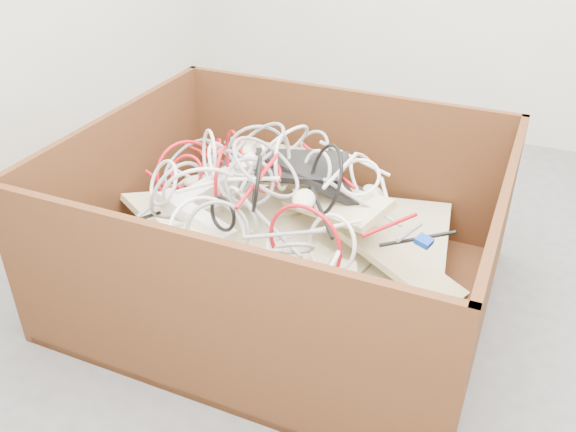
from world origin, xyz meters
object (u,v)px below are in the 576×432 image
at_px(cardboard_box, 280,259).
at_px(power_strip_left, 218,182).
at_px(power_strip_right, 195,217).
at_px(vga_plug, 424,241).

relative_size(cardboard_box, power_strip_left, 4.13).
bearing_deg(power_strip_left, cardboard_box, -61.38).
bearing_deg(cardboard_box, power_strip_right, -147.29).
xyz_separation_m(cardboard_box, power_strip_right, (-0.23, -0.14, 0.19)).
xyz_separation_m(power_strip_left, power_strip_right, (0.01, -0.16, -0.04)).
height_order(power_strip_left, power_strip_right, power_strip_left).
distance_m(power_strip_right, vga_plug, 0.70).
height_order(cardboard_box, power_strip_right, cardboard_box).
height_order(power_strip_right, vga_plug, power_strip_right).
distance_m(cardboard_box, vga_plug, 0.51).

